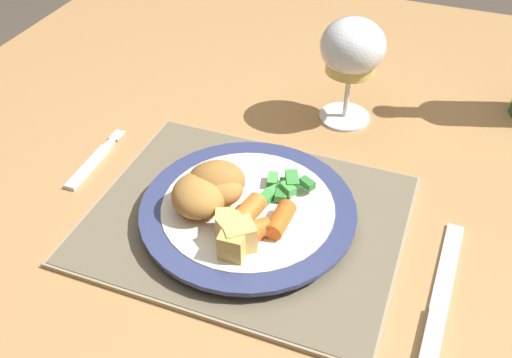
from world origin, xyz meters
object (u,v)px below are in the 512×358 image
wine_glass (352,51)px  dinner_plate (248,212)px  dining_table (324,186)px  fork (93,162)px  table_knife (440,303)px

wine_glass → dinner_plate: bearing=-101.7°
dining_table → dinner_plate: size_ratio=4.93×
wine_glass → fork: bearing=-141.8°
table_knife → wine_glass: (-0.17, 0.29, 0.10)m
fork → dining_table: bearing=31.1°
dining_table → wine_glass: (0.01, 0.06, 0.19)m
table_knife → fork: bearing=171.1°
fork → table_knife: (0.45, -0.07, 0.00)m
dining_table → fork: 0.33m
dining_table → table_knife: size_ratio=6.05×
dinner_plate → fork: size_ratio=1.89×
dining_table → fork: (-0.27, -0.16, 0.09)m
fork → wine_glass: size_ratio=0.86×
dinner_plate → fork: (-0.23, 0.03, -0.01)m
dinner_plate → table_knife: 0.22m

